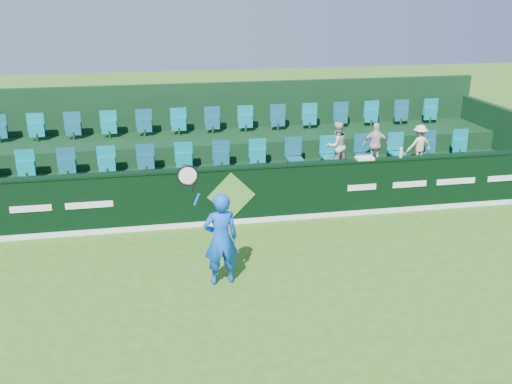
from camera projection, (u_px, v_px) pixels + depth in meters
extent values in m
plane|color=#306618|center=(266.00, 314.00, 9.47)|extent=(60.00, 60.00, 0.00)
cube|color=black|center=(231.00, 196.00, 12.95)|extent=(16.00, 0.20, 1.30)
cube|color=black|center=(230.00, 168.00, 12.72)|extent=(16.00, 0.24, 0.05)
cube|color=white|center=(232.00, 222.00, 13.05)|extent=(16.00, 0.02, 0.12)
cube|color=#51832F|center=(231.00, 196.00, 12.83)|extent=(1.10, 0.02, 1.10)
cube|color=white|center=(31.00, 209.00, 12.08)|extent=(0.85, 0.01, 0.14)
cube|color=white|center=(89.00, 205.00, 12.29)|extent=(1.00, 0.01, 0.14)
cube|color=white|center=(362.00, 187.00, 13.37)|extent=(0.70, 0.01, 0.14)
cube|color=white|center=(410.00, 184.00, 13.58)|extent=(0.85, 0.01, 0.14)
cube|color=white|center=(456.00, 181.00, 13.79)|extent=(1.00, 0.01, 0.14)
cube|color=white|center=(501.00, 178.00, 14.01)|extent=(0.70, 0.01, 0.14)
cube|color=black|center=(224.00, 191.00, 14.05)|extent=(16.00, 2.00, 0.80)
cube|color=black|center=(215.00, 159.00, 15.73)|extent=(16.00, 1.80, 1.30)
cube|color=black|center=(210.00, 128.00, 16.43)|extent=(16.00, 0.20, 2.60)
cube|color=black|center=(497.00, 143.00, 16.07)|extent=(0.20, 4.00, 2.00)
cube|color=#067E89|center=(222.00, 159.00, 14.19)|extent=(13.50, 0.50, 0.60)
cube|color=#067E89|center=(213.00, 123.00, 15.68)|extent=(13.50, 0.50, 0.60)
imported|color=blue|center=(221.00, 239.00, 10.21)|extent=(0.68, 0.48, 1.74)
cylinder|color=#143FBF|center=(197.00, 199.00, 9.77)|extent=(0.13, 0.04, 0.22)
cylinder|color=black|center=(193.00, 189.00, 9.69)|extent=(0.11, 0.03, 0.20)
torus|color=black|center=(188.00, 175.00, 9.59)|extent=(0.49, 0.04, 0.49)
cylinder|color=silver|center=(188.00, 175.00, 9.59)|extent=(0.41, 0.01, 0.41)
imported|color=beige|center=(337.00, 146.00, 14.23)|extent=(0.69, 0.61, 1.20)
imported|color=beige|center=(376.00, 145.00, 14.43)|extent=(0.72, 0.45, 1.14)
imported|color=beige|center=(419.00, 145.00, 14.65)|extent=(0.70, 0.45, 1.03)
cube|color=white|center=(365.00, 158.00, 13.26)|extent=(0.40, 0.26, 0.06)
cylinder|color=silver|center=(401.00, 152.00, 13.39)|extent=(0.08, 0.08, 0.24)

